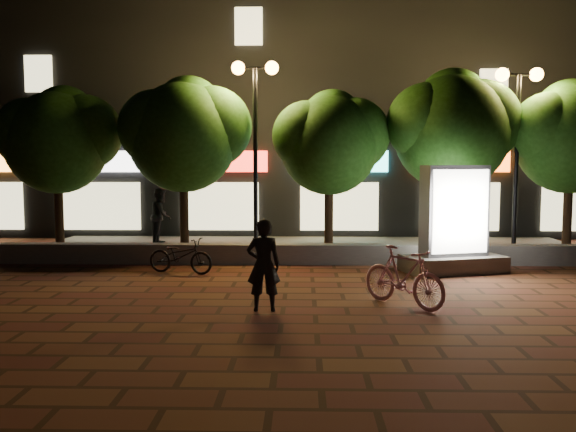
{
  "coord_description": "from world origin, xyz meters",
  "views": [
    {
      "loc": [
        -0.21,
        -11.01,
        2.56
      ],
      "look_at": [
        -0.53,
        1.5,
        1.44
      ],
      "focal_mm": 37.31,
      "sensor_mm": 36.0,
      "label": 1
    }
  ],
  "objects_px": {
    "tree_right": "(453,125)",
    "street_lamp_right": "(518,112)",
    "tree_mid": "(331,139)",
    "scooter_parked": "(181,256)",
    "ad_kiosk": "(454,229)",
    "rider": "(264,265)",
    "scooter_pink": "(404,277)",
    "pedestrian": "(161,216)",
    "street_lamp_left": "(255,108)",
    "tree_far_left": "(59,136)",
    "tree_far_right": "(572,133)",
    "tree_left": "(185,130)"
  },
  "relations": [
    {
      "from": "tree_right",
      "to": "street_lamp_right",
      "type": "distance_m",
      "value": 1.7
    },
    {
      "from": "tree_mid",
      "to": "scooter_parked",
      "type": "relative_size",
      "value": 2.85
    },
    {
      "from": "tree_right",
      "to": "ad_kiosk",
      "type": "height_order",
      "value": "tree_right"
    },
    {
      "from": "tree_mid",
      "to": "tree_right",
      "type": "bearing_deg",
      "value": 0.0
    },
    {
      "from": "ad_kiosk",
      "to": "rider",
      "type": "relative_size",
      "value": 1.58
    },
    {
      "from": "street_lamp_right",
      "to": "scooter_pink",
      "type": "relative_size",
      "value": 2.79
    },
    {
      "from": "street_lamp_right",
      "to": "pedestrian",
      "type": "bearing_deg",
      "value": 169.13
    },
    {
      "from": "street_lamp_left",
      "to": "tree_right",
      "type": "bearing_deg",
      "value": 2.81
    },
    {
      "from": "rider",
      "to": "tree_right",
      "type": "bearing_deg",
      "value": -131.09
    },
    {
      "from": "tree_far_left",
      "to": "tree_right",
      "type": "distance_m",
      "value": 10.81
    },
    {
      "from": "tree_mid",
      "to": "rider",
      "type": "distance_m",
      "value": 6.9
    },
    {
      "from": "tree_far_left",
      "to": "tree_mid",
      "type": "bearing_deg",
      "value": -0.0
    },
    {
      "from": "tree_mid",
      "to": "pedestrian",
      "type": "relative_size",
      "value": 2.61
    },
    {
      "from": "tree_far_right",
      "to": "scooter_pink",
      "type": "xyz_separation_m",
      "value": [
        -5.47,
        -5.92,
        -2.83
      ]
    },
    {
      "from": "scooter_pink",
      "to": "pedestrian",
      "type": "relative_size",
      "value": 1.04
    },
    {
      "from": "tree_right",
      "to": "ad_kiosk",
      "type": "distance_m",
      "value": 3.59
    },
    {
      "from": "tree_left",
      "to": "street_lamp_left",
      "type": "relative_size",
      "value": 0.94
    },
    {
      "from": "ad_kiosk",
      "to": "scooter_parked",
      "type": "height_order",
      "value": "ad_kiosk"
    },
    {
      "from": "tree_left",
      "to": "ad_kiosk",
      "type": "distance_m",
      "value": 7.6
    },
    {
      "from": "tree_far_left",
      "to": "pedestrian",
      "type": "bearing_deg",
      "value": 34.87
    },
    {
      "from": "scooter_parked",
      "to": "street_lamp_left",
      "type": "bearing_deg",
      "value": -15.68
    },
    {
      "from": "tree_far_left",
      "to": "ad_kiosk",
      "type": "relative_size",
      "value": 1.83
    },
    {
      "from": "tree_mid",
      "to": "street_lamp_left",
      "type": "relative_size",
      "value": 0.87
    },
    {
      "from": "tree_left",
      "to": "tree_right",
      "type": "bearing_deg",
      "value": 0.0
    },
    {
      "from": "tree_left",
      "to": "scooter_parked",
      "type": "relative_size",
      "value": 3.1
    },
    {
      "from": "tree_right",
      "to": "street_lamp_right",
      "type": "xyz_separation_m",
      "value": [
        1.64,
        -0.26,
        0.33
      ]
    },
    {
      "from": "tree_far_left",
      "to": "tree_far_right",
      "type": "bearing_deg",
      "value": 0.0
    },
    {
      "from": "scooter_pink",
      "to": "rider",
      "type": "relative_size",
      "value": 1.12
    },
    {
      "from": "tree_right",
      "to": "street_lamp_left",
      "type": "height_order",
      "value": "street_lamp_left"
    },
    {
      "from": "tree_far_left",
      "to": "scooter_pink",
      "type": "bearing_deg",
      "value": -34.74
    },
    {
      "from": "tree_far_left",
      "to": "rider",
      "type": "xyz_separation_m",
      "value": [
        6.06,
        -6.31,
        -2.49
      ]
    },
    {
      "from": "rider",
      "to": "street_lamp_right",
      "type": "bearing_deg",
      "value": -140.73
    },
    {
      "from": "tree_mid",
      "to": "scooter_parked",
      "type": "height_order",
      "value": "tree_mid"
    },
    {
      "from": "ad_kiosk",
      "to": "tree_far_left",
      "type": "bearing_deg",
      "value": 166.49
    },
    {
      "from": "street_lamp_left",
      "to": "street_lamp_right",
      "type": "xyz_separation_m",
      "value": [
        7.0,
        0.0,
        -0.13
      ]
    },
    {
      "from": "tree_right",
      "to": "scooter_pink",
      "type": "distance_m",
      "value": 7.02
    },
    {
      "from": "tree_mid",
      "to": "tree_far_right",
      "type": "height_order",
      "value": "tree_far_right"
    },
    {
      "from": "tree_left",
      "to": "tree_right",
      "type": "height_order",
      "value": "tree_right"
    },
    {
      "from": "tree_far_right",
      "to": "ad_kiosk",
      "type": "xyz_separation_m",
      "value": [
        -3.73,
        -2.47,
        -2.36
      ]
    },
    {
      "from": "tree_mid",
      "to": "pedestrian",
      "type": "xyz_separation_m",
      "value": [
        -5.11,
        1.67,
        -2.27
      ]
    },
    {
      "from": "tree_far_right",
      "to": "tree_left",
      "type": "bearing_deg",
      "value": 180.0
    },
    {
      "from": "tree_left",
      "to": "street_lamp_right",
      "type": "bearing_deg",
      "value": -1.68
    },
    {
      "from": "scooter_pink",
      "to": "scooter_parked",
      "type": "bearing_deg",
      "value": 104.78
    },
    {
      "from": "ad_kiosk",
      "to": "scooter_pink",
      "type": "distance_m",
      "value": 3.89
    },
    {
      "from": "rider",
      "to": "tree_far_right",
      "type": "bearing_deg",
      "value": -145.68
    },
    {
      "from": "tree_mid",
      "to": "rider",
      "type": "bearing_deg",
      "value": -102.87
    },
    {
      "from": "tree_far_right",
      "to": "tree_far_left",
      "type": "bearing_deg",
      "value": -180.0
    },
    {
      "from": "tree_far_left",
      "to": "scooter_parked",
      "type": "distance_m",
      "value": 5.63
    },
    {
      "from": "street_lamp_left",
      "to": "street_lamp_right",
      "type": "bearing_deg",
      "value": 0.0
    },
    {
      "from": "scooter_parked",
      "to": "tree_mid",
      "type": "bearing_deg",
      "value": -36.46
    }
  ]
}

